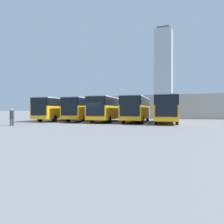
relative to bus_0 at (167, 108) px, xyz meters
name	(u,v)px	position (x,y,z in m)	size (l,w,h in m)	color
ground_plane	(92,124)	(8.14, 5.00, -1.89)	(600.00, 600.00, 0.00)	gray
bus_0	(167,108)	(0.00, 0.00, 0.00)	(3.78, 11.23, 3.39)	orange
curb_divider_0	(148,123)	(2.04, 1.63, -1.81)	(0.24, 5.55, 0.15)	#9E9E99
bus_1	(137,108)	(4.07, -0.47, 0.00)	(3.78, 11.23, 3.39)	orange
curb_divider_1	(119,122)	(6.11, 1.16, -1.81)	(0.24, 5.55, 0.15)	#9E9E99
bus_2	(108,108)	(8.14, 0.01, 0.00)	(3.78, 11.23, 3.39)	orange
curb_divider_2	(90,121)	(10.17, 1.64, -1.81)	(0.24, 5.55, 0.15)	#9E9E99
bus_3	(85,108)	(12.21, -0.84, 0.00)	(3.78, 11.23, 3.39)	orange
curb_divider_3	(68,121)	(14.24, 0.79, -1.81)	(0.24, 5.55, 0.15)	#9E9E99
bus_4	(59,108)	(16.27, 0.04, 0.00)	(3.78, 11.23, 3.39)	orange
pedestrian	(12,117)	(14.44, 11.04, -0.91)	(0.57, 0.57, 1.82)	#38384C
station_building	(142,107)	(8.14, -20.41, 0.45)	(41.87, 15.06, 4.62)	#A8A399
office_tower	(164,70)	(25.83, -185.19, 37.80)	(15.95, 15.95, 80.59)	#ADB2B7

